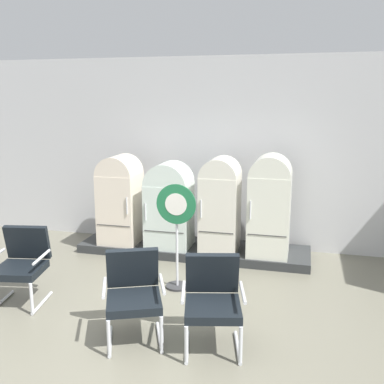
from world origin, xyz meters
TOP-DOWN VIEW (x-y plane):
  - ground at (0.00, 0.00)m, footprint 12.00×10.00m
  - back_wall at (0.00, 3.66)m, footprint 11.76×0.12m
  - display_plinth at (0.00, 3.02)m, footprint 3.84×0.95m
  - refrigerator_0 at (-1.25, 2.91)m, footprint 0.63×0.66m
  - refrigerator_1 at (-0.38, 2.89)m, footprint 0.72×0.64m
  - refrigerator_2 at (0.47, 2.91)m, footprint 0.59×0.67m
  - refrigerator_3 at (1.25, 2.93)m, footprint 0.63×0.71m
  - armchair_left at (-1.68, 0.75)m, footprint 0.72×0.76m
  - armchair_right at (0.88, 0.34)m, footprint 0.74×0.79m
  - armchair_center at (0.02, 0.28)m, footprint 0.80×0.84m
  - sign_stand at (0.12, 1.62)m, footprint 0.55×0.32m

SIDE VIEW (x-z plane):
  - ground at x=0.00m, z-range -0.05..0.00m
  - display_plinth at x=0.00m, z-range 0.00..0.14m
  - armchair_left at x=-1.68m, z-range 0.06..1.02m
  - armchair_right at x=0.88m, z-range 0.06..1.02m
  - armchair_center at x=0.02m, z-range 0.06..1.02m
  - sign_stand at x=0.12m, z-range 0.05..1.51m
  - refrigerator_1 at x=-0.38m, z-range 0.17..1.59m
  - refrigerator_0 at x=-1.25m, z-range 0.19..1.69m
  - refrigerator_2 at x=0.47m, z-range 0.19..1.71m
  - refrigerator_3 at x=1.25m, z-range 0.19..1.78m
  - back_wall at x=0.00m, z-range 0.01..3.28m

